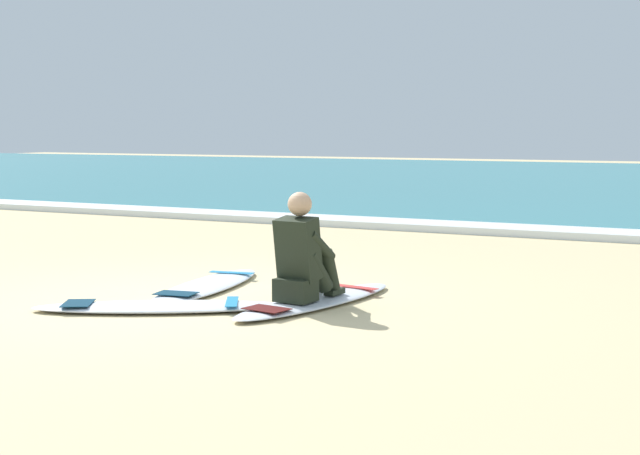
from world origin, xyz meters
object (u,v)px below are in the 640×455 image
Objects in this scene: surfboard_main at (316,301)px; surfboard_spare_near at (160,307)px; surfer_seated at (303,258)px; surfboard_spare_far at (207,285)px.

surfboard_spare_near is at bearing -140.81° from surfboard_main.
surfboard_spare_near is (-1.03, -0.69, -0.40)m from surfer_seated.
surfer_seated is at bearing 33.80° from surfboard_spare_near.
surfboard_main is 1.04× the size of surfboard_spare_near.
surfer_seated is 0.43× the size of surfboard_spare_far.
surfboard_main and surfboard_spare_near have the same top height.
surfboard_spare_far is (-1.29, 0.41, -0.40)m from surfer_seated.
surfboard_spare_near and surfboard_spare_far have the same top height.
surfer_seated is 1.30m from surfboard_spare_near.
surfer_seated reaches higher than surfboard_main.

